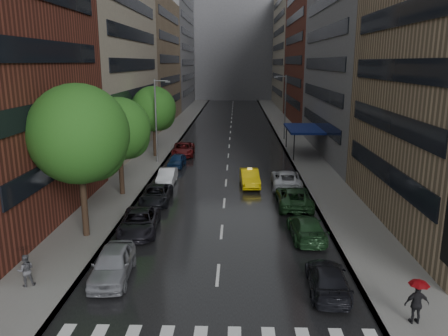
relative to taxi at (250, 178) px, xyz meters
The scene contains 18 objects.
ground 21.23m from the taxi, 95.84° to the right, with size 220.00×220.00×0.00m, color gray.
road 28.99m from the taxi, 94.27° to the left, with size 14.00×140.00×0.01m, color black.
sidewalk_left 30.98m from the taxi, 111.11° to the left, with size 4.00×140.00×0.15m, color gray.
sidewalk_right 29.70m from the taxi, 76.68° to the left, with size 4.00×140.00×0.15m, color gray.
buildings_left 44.12m from the taxi, 114.48° to the left, with size 8.00×108.00×38.00m.
buildings_right 40.45m from the taxi, 70.17° to the left, with size 8.05×109.10×36.00m.
building_far 98.11m from the taxi, 91.28° to the left, with size 40.00×14.00×32.00m, color slate.
tree_near 17.33m from the taxi, 131.32° to the right, with size 6.10×6.10×9.72m.
tree_mid 12.24m from the taxi, 163.30° to the right, with size 5.14×5.14×8.20m.
tree_far 16.81m from the taxi, 131.99° to the left, with size 5.18×5.18×8.26m.
taxi is the anchor object (origin of this frame).
parked_cars_left 7.88m from the taxi, 163.68° to the right, with size 2.77×35.79×1.61m.
parked_cars_right 8.28m from the taxi, 66.96° to the right, with size 2.72×23.42×1.54m.
ped_black_umbrella 22.01m from the taxi, 121.59° to the right, with size 0.98×0.98×2.09m.
ped_red_umbrella 22.35m from the taxi, 73.42° to the right, with size 1.06×0.82×2.01m.
street_lamp_left 13.92m from the taxi, 137.99° to the left, with size 1.74×0.22×9.00m.
street_lamp_right 24.88m from the taxi, 76.90° to the left, with size 1.74×0.22×9.00m.
awning 15.67m from the taxi, 63.85° to the left, with size 4.00×8.00×3.12m.
Camera 1 is at (0.91, -16.94, 10.91)m, focal length 35.00 mm.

